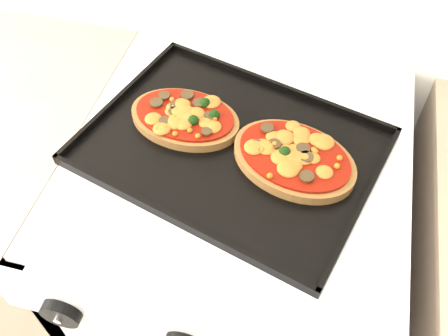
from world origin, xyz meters
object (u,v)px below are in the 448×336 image
(pizza_left, at_px, (185,117))
(baking_tray, at_px, (231,146))
(stove, at_px, (234,272))
(pizza_right, at_px, (294,157))

(pizza_left, bearing_deg, baking_tray, -20.72)
(stove, distance_m, pizza_left, 0.49)
(baking_tray, bearing_deg, stove, 18.69)
(stove, distance_m, baking_tray, 0.47)
(stove, relative_size, pizza_right, 4.23)
(pizza_left, relative_size, pizza_right, 0.94)
(stove, height_order, pizza_right, pizza_right)
(stove, height_order, baking_tray, baking_tray)
(stove, bearing_deg, baking_tray, -177.37)
(pizza_left, bearing_deg, pizza_right, -12.92)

